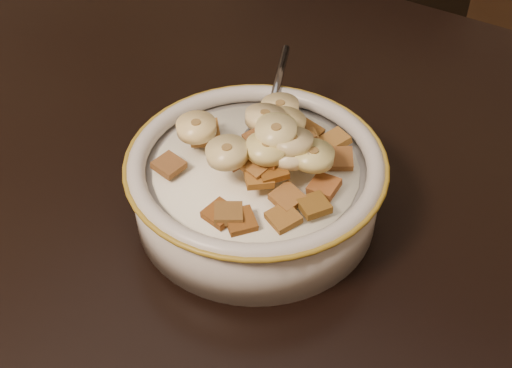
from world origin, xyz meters
The scene contains 40 objects.
table centered at (0.00, 0.00, 0.73)m, with size 1.40×0.90×0.04m, color black.
chair centered at (-0.01, 0.62, 0.50)m, with size 0.44×0.44×0.99m, color black.
cereal_bowl centered at (0.24, 0.03, 0.77)m, with size 0.19×0.19×0.05m, color #B1ADA8.
milk centered at (0.24, 0.03, 0.80)m, with size 0.16×0.16×0.00m, color white.
spoon centered at (0.23, 0.06, 0.80)m, with size 0.03×0.05×0.01m, color gray.
cereal_square_0 centered at (0.30, 0.03, 0.80)m, with size 0.02×0.02×0.01m, color brown.
cereal_square_1 centered at (0.29, -0.01, 0.80)m, with size 0.02×0.02×0.01m, color brown.
cereal_square_2 centered at (0.25, 0.01, 0.82)m, with size 0.02×0.02×0.01m, color olive.
cereal_square_3 centered at (0.26, -0.03, 0.80)m, with size 0.02×0.02×0.01m, color brown.
cereal_square_4 centered at (0.27, -0.03, 0.80)m, with size 0.02×0.02×0.01m, color brown.
cereal_square_5 centered at (0.24, 0.04, 0.82)m, with size 0.02×0.02×0.01m, color brown.
cereal_square_6 centered at (0.27, 0.02, 0.82)m, with size 0.02×0.02×0.01m, color brown.
cereal_square_7 centered at (0.19, -0.01, 0.81)m, with size 0.02×0.02×0.01m, color brown.
cereal_square_8 centered at (0.19, 0.03, 0.81)m, with size 0.02×0.02×0.01m, color brown.
cereal_square_9 centered at (0.19, 0.04, 0.80)m, with size 0.02×0.02×0.01m, color brown.
cereal_square_10 centered at (0.26, 0.08, 0.80)m, with size 0.02×0.02×0.01m, color brown.
cereal_square_11 centered at (0.26, 0.01, 0.81)m, with size 0.02×0.02×0.01m, color #9B5E1A.
cereal_square_12 centered at (0.30, 0.01, 0.81)m, with size 0.02×0.02×0.01m, color brown.
cereal_square_13 centered at (0.28, 0.01, 0.81)m, with size 0.02×0.02×0.01m, color brown.
cereal_square_14 centered at (0.25, -0.03, 0.80)m, with size 0.02×0.02×0.01m, color brown.
cereal_square_15 centered at (0.28, 0.09, 0.80)m, with size 0.02×0.02×0.01m, color #955C22.
cereal_square_16 centered at (0.27, 0.06, 0.81)m, with size 0.02×0.02×0.01m, color #9D5D28.
cereal_square_17 centered at (0.24, 0.01, 0.82)m, with size 0.02×0.02×0.01m, color brown.
cereal_square_18 centered at (0.30, 0.07, 0.81)m, with size 0.02×0.02×0.01m, color brown.
cereal_square_19 centered at (0.27, 0.07, 0.81)m, with size 0.02×0.02×0.01m, color brown.
cereal_square_20 centered at (0.26, 0.02, 0.82)m, with size 0.02×0.02×0.01m, color brown.
cereal_square_21 centered at (0.26, 0.06, 0.81)m, with size 0.02×0.02×0.01m, color brown.
cereal_square_22 centered at (0.22, 0.08, 0.80)m, with size 0.02×0.02×0.01m, color brown.
banana_slice_0 centered at (0.23, 0.08, 0.82)m, with size 0.03×0.03×0.01m, color #E6D785.
banana_slice_1 centered at (0.23, 0.08, 0.82)m, with size 0.03×0.03×0.01m, color tan.
banana_slice_2 centered at (0.19, 0.02, 0.82)m, with size 0.03×0.03×0.01m, color #F3D57C.
banana_slice_3 centered at (0.25, 0.07, 0.82)m, with size 0.03×0.03×0.01m, color #F3D38F.
banana_slice_4 centered at (0.23, 0.01, 0.83)m, with size 0.03×0.03×0.01m, color #FFE199.
banana_slice_5 centered at (0.26, 0.04, 0.83)m, with size 0.03×0.03×0.01m, color #F8DDA0.
banana_slice_6 centered at (0.26, 0.02, 0.83)m, with size 0.03×0.03×0.01m, color #F8EA8D.
banana_slice_7 centered at (0.25, 0.04, 0.83)m, with size 0.03×0.03×0.01m, color #F1E89E.
banana_slice_8 centered at (0.27, 0.04, 0.83)m, with size 0.03×0.03×0.01m, color #CDBF89.
banana_slice_9 centered at (0.27, 0.03, 0.82)m, with size 0.03×0.03×0.01m, color #FFE5AB.
banana_slice_10 centered at (0.24, 0.06, 0.83)m, with size 0.03×0.03×0.01m, color beige.
banana_slice_11 centered at (0.29, 0.04, 0.82)m, with size 0.03×0.03×0.01m, color #EAD977.
Camera 1 is at (0.44, -0.29, 1.13)m, focal length 45.00 mm.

